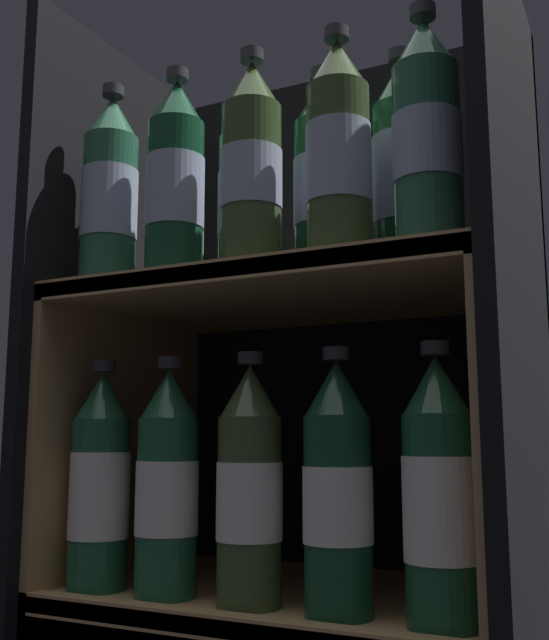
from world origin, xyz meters
TOP-DOWN VIEW (x-y plane):
  - fridge_back_wall at (0.00, 0.37)m, footprint 0.58×0.02m
  - fridge_side_left at (-0.28, 0.18)m, footprint 0.02×0.40m
  - fridge_side_right at (0.28, 0.18)m, footprint 0.02×0.40m
  - shelf_lower at (0.00, 0.17)m, footprint 0.54×0.36m
  - shelf_upper at (0.00, 0.17)m, footprint 0.54×0.36m
  - bottle_upper_front_0 at (-0.21, 0.06)m, footprint 0.07×0.07m
  - bottle_upper_front_1 at (-0.11, 0.06)m, footprint 0.07×0.07m
  - bottle_upper_front_2 at (0.00, 0.06)m, footprint 0.07×0.07m
  - bottle_upper_front_3 at (0.11, 0.06)m, footprint 0.07×0.07m
  - bottle_upper_front_4 at (0.21, 0.06)m, footprint 0.07×0.07m
  - bottle_upper_back_0 at (-0.16, 0.15)m, footprint 0.07×0.07m
  - bottle_upper_back_1 at (-0.05, 0.15)m, footprint 0.07×0.07m
  - bottle_upper_back_2 at (0.06, 0.15)m, footprint 0.07×0.07m
  - bottle_upper_back_3 at (0.16, 0.15)m, footprint 0.07×0.07m
  - bottle_lower_front_0 at (-0.21, 0.06)m, footprint 0.07×0.07m
  - bottle_lower_front_1 at (-0.11, 0.06)m, footprint 0.07×0.07m
  - bottle_lower_front_2 at (-0.00, 0.06)m, footprint 0.07×0.07m
  - bottle_lower_front_3 at (0.11, 0.06)m, footprint 0.07×0.07m
  - bottle_lower_front_4 at (0.21, 0.06)m, footprint 0.07×0.07m

SIDE VIEW (x-z plane):
  - shelf_lower at x=0.00m, z-range 0.07..0.31m
  - bottle_lower_front_0 at x=-0.21m, z-range 0.22..0.50m
  - bottle_lower_front_4 at x=0.21m, z-range 0.22..0.50m
  - bottle_lower_front_1 at x=-0.11m, z-range 0.22..0.50m
  - bottle_lower_front_2 at x=0.00m, z-range 0.22..0.50m
  - bottle_lower_front_3 at x=0.11m, z-range 0.22..0.50m
  - shelf_upper at x=0.00m, z-range 0.12..0.73m
  - fridge_back_wall at x=0.00m, z-range 0.00..0.99m
  - fridge_side_left at x=-0.28m, z-range 0.00..0.99m
  - fridge_side_right at x=0.28m, z-range 0.00..0.99m
  - bottle_upper_back_0 at x=-0.16m, z-range 0.59..0.87m
  - bottle_upper_back_3 at x=0.16m, z-range 0.59..0.87m
  - bottle_upper_front_0 at x=-0.21m, z-range 0.59..0.87m
  - bottle_upper_front_3 at x=0.11m, z-range 0.59..0.87m
  - bottle_upper_front_1 at x=-0.11m, z-range 0.59..0.87m
  - bottle_upper_back_2 at x=0.06m, z-range 0.59..0.87m
  - bottle_upper_back_1 at x=-0.05m, z-range 0.59..0.87m
  - bottle_upper_front_4 at x=0.21m, z-range 0.59..0.87m
  - bottle_upper_front_2 at x=0.00m, z-range 0.59..0.87m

